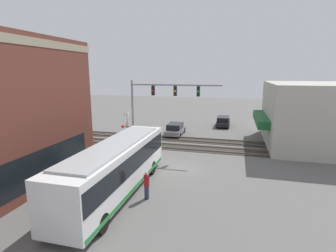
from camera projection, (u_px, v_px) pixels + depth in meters
name	position (u px, v px, depth m)	size (l,w,h in m)	color
ground_plane	(178.00, 169.00, 20.90)	(120.00, 120.00, 0.00)	#605E5B
shop_building	(317.00, 115.00, 26.93)	(11.87, 10.98, 6.49)	#B2ADA3
city_bus	(116.00, 166.00, 16.33)	(11.68, 2.59, 3.29)	white
traffic_signal_gantry	(159.00, 99.00, 24.67)	(0.42, 8.65, 6.81)	gray
crossing_signal	(127.00, 127.00, 25.73)	(1.41, 1.18, 3.81)	gray
rail_track_near	(191.00, 148.00, 26.58)	(2.60, 60.00, 0.15)	#332D28
rail_track_far	(195.00, 140.00, 29.61)	(2.60, 60.00, 0.15)	#332D28
parked_car_grey	(175.00, 129.00, 32.11)	(4.52, 1.82, 1.44)	slate
parked_car_black	(223.00, 121.00, 37.34)	(4.86, 1.82, 1.39)	black
pedestrian_near_bus	(147.00, 185.00, 15.79)	(0.34, 0.34, 1.75)	#2D3351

